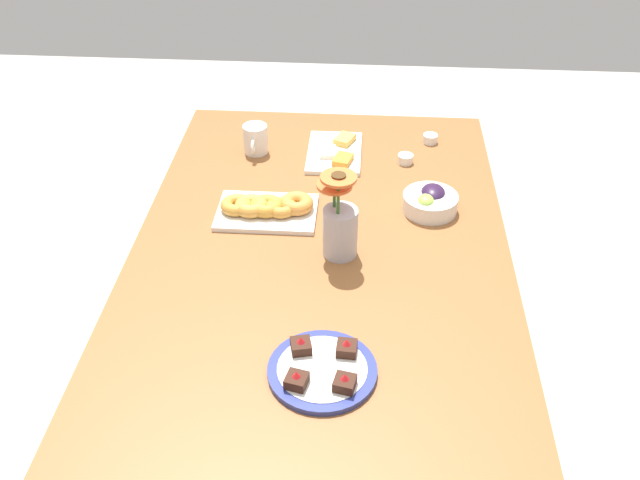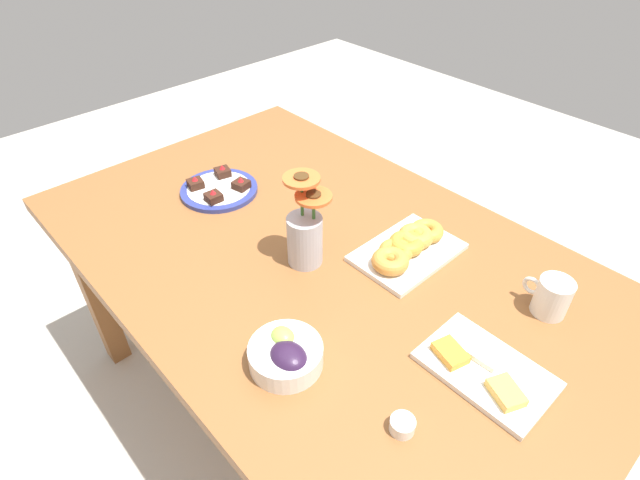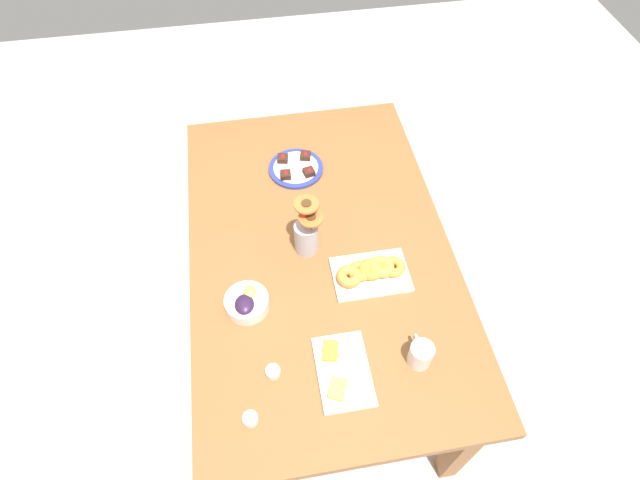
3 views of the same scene
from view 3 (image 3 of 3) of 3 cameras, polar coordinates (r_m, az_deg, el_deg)
ground_plane at (r=2.56m, az=-0.00°, el=-10.48°), size 6.00×6.00×0.00m
dining_table at (r=2.00m, az=-0.00°, el=-2.15°), size 1.60×1.00×0.74m
coffee_mug at (r=1.68m, az=11.41°, el=-12.66°), size 0.11×0.08×0.09m
grape_bowl at (r=1.78m, az=-8.37°, el=-7.09°), size 0.16×0.16×0.07m
cheese_platter at (r=1.67m, az=2.54°, el=-14.69°), size 0.26×0.17×0.03m
croissant_platter at (r=1.84m, az=5.79°, el=-3.62°), size 0.19×0.29×0.05m
jam_cup_honey at (r=1.63m, az=-7.95°, el=-19.58°), size 0.05×0.05×0.03m
jam_cup_berry at (r=1.67m, az=-5.39°, el=-14.74°), size 0.05×0.05×0.03m
dessert_plate at (r=2.19m, az=-2.78°, el=8.23°), size 0.24×0.24×0.05m
flower_vase at (r=1.85m, az=-1.52°, el=0.55°), size 0.12×0.11×0.25m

